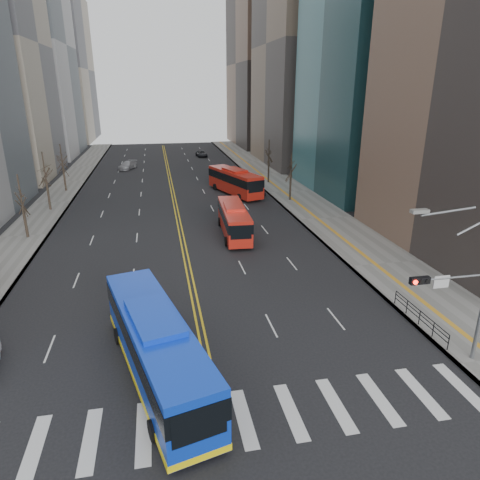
% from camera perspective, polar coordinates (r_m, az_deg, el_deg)
% --- Properties ---
extents(ground, '(220.00, 220.00, 0.00)m').
position_cam_1_polar(ground, '(22.19, -2.74, -23.01)').
color(ground, black).
extents(sidewalk_right, '(7.00, 130.00, 0.15)m').
position_cam_1_polar(sidewalk_right, '(65.98, 6.60, 6.43)').
color(sidewalk_right, slate).
rests_on(sidewalk_right, ground).
extents(sidewalk_left, '(5.00, 130.00, 0.15)m').
position_cam_1_polar(sidewalk_left, '(64.59, -23.65, 4.61)').
color(sidewalk_left, slate).
rests_on(sidewalk_left, ground).
extents(crosswalk, '(26.70, 4.00, 0.01)m').
position_cam_1_polar(crosswalk, '(22.18, -2.74, -23.00)').
color(crosswalk, silver).
rests_on(crosswalk, ground).
extents(centerline, '(0.55, 100.00, 0.01)m').
position_cam_1_polar(centerline, '(72.78, -9.22, 7.49)').
color(centerline, gold).
rests_on(centerline, ground).
extents(office_towers, '(83.00, 134.00, 58.00)m').
position_cam_1_polar(office_towers, '(85.18, -10.50, 25.36)').
color(office_towers, '#939396').
rests_on(office_towers, ground).
extents(signal_mast, '(5.37, 0.37, 9.39)m').
position_cam_1_polar(signal_mast, '(26.23, 27.73, -5.58)').
color(signal_mast, gray).
rests_on(signal_mast, ground).
extents(pedestrian_railing, '(0.06, 6.06, 1.02)m').
position_cam_1_polar(pedestrian_railing, '(31.07, 22.84, -9.25)').
color(pedestrian_railing, black).
rests_on(pedestrian_railing, sidewalk_right).
extents(street_trees, '(35.20, 47.20, 7.60)m').
position_cam_1_polar(street_trees, '(51.98, -16.54, 7.58)').
color(street_trees, black).
rests_on(street_trees, ground).
extents(blue_bus, '(6.08, 13.73, 3.88)m').
position_cam_1_polar(blue_bus, '(24.01, -11.12, -13.53)').
color(blue_bus, '#0D38CE').
rests_on(blue_bus, ground).
extents(red_bus_near, '(3.06, 10.64, 3.36)m').
position_cam_1_polar(red_bus_near, '(45.69, -0.83, 2.92)').
color(red_bus_near, red).
rests_on(red_bus_near, ground).
extents(red_bus_far, '(6.44, 12.29, 3.79)m').
position_cam_1_polar(red_bus_far, '(63.89, -0.71, 7.99)').
color(red_bus_far, red).
rests_on(red_bus_far, ground).
extents(car_dark_mid, '(1.79, 3.83, 1.27)m').
position_cam_1_polar(car_dark_mid, '(64.30, 2.41, 6.71)').
color(car_dark_mid, black).
rests_on(car_dark_mid, ground).
extents(car_silver, '(3.95, 5.62, 1.51)m').
position_cam_1_polar(car_silver, '(87.31, -14.76, 9.61)').
color(car_silver, '#939397').
rests_on(car_silver, ground).
extents(car_dark_far, '(2.48, 4.82, 1.30)m').
position_cam_1_polar(car_dark_far, '(100.73, -5.15, 11.38)').
color(car_dark_far, black).
rests_on(car_dark_far, ground).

